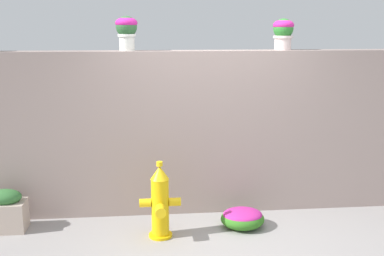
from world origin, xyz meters
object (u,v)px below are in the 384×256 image
object	(u,v)px
potted_plant_1	(127,29)
planter_box	(6,211)
fire_hydrant	(160,203)
flower_bush_left	(243,218)
potted_plant_2	(283,31)

from	to	relation	value
potted_plant_1	planter_box	bearing A→B (deg)	-161.96
fire_hydrant	flower_bush_left	bearing A→B (deg)	9.48
potted_plant_2	flower_bush_left	size ratio (longest dim) A/B	0.74
potted_plant_2	fire_hydrant	distance (m)	2.57
potted_plant_1	potted_plant_2	bearing A→B (deg)	0.25
potted_plant_1	flower_bush_left	size ratio (longest dim) A/B	0.79
potted_plant_1	planter_box	size ratio (longest dim) A/B	0.82
fire_hydrant	planter_box	world-z (taller)	fire_hydrant
potted_plant_1	fire_hydrant	size ratio (longest dim) A/B	0.47
potted_plant_1	potted_plant_2	distance (m)	1.91
potted_plant_1	fire_hydrant	xyz separation A→B (m)	(0.34, -0.81, -1.89)
flower_bush_left	potted_plant_2	bearing A→B (deg)	47.90
potted_plant_1	potted_plant_2	xyz separation A→B (m)	(1.91, 0.01, -0.03)
potted_plant_2	fire_hydrant	xyz separation A→B (m)	(-1.57, -0.82, -1.86)
potted_plant_1	flower_bush_left	world-z (taller)	potted_plant_1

